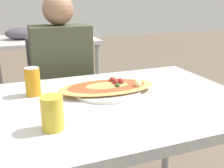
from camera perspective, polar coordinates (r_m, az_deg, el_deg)
The scene contains 7 objects.
dining_table at distance 1.15m, azimuth 0.42°, elevation -7.17°, with size 1.14×0.80×0.75m.
chair_far_seated at distance 1.83m, azimuth -11.06°, elevation -2.67°, with size 0.40×0.40×0.91m.
person_seated at distance 1.67m, azimuth -10.71°, elevation 1.70°, with size 0.35×0.25×1.19m.
pizza_main at distance 1.20m, azimuth -0.94°, elevation -0.84°, with size 0.46×0.31×0.06m.
soda_can at distance 1.20m, azimuth -16.88°, elevation 0.51°, with size 0.07×0.07×0.12m.
drink_glass at distance 0.87m, azimuth -12.88°, elevation -6.18°, with size 0.07×0.07×0.11m.
background_table at distance 2.97m, azimuth -15.48°, elevation 8.49°, with size 1.10×0.80×0.87m.
Camera 1 is at (-0.38, -0.96, 1.16)m, focal length 42.00 mm.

